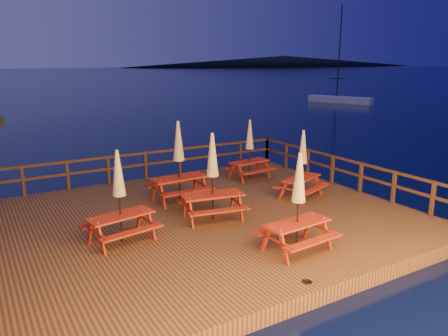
% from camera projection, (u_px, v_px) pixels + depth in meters
% --- Properties ---
extents(ground, '(500.00, 500.00, 0.00)m').
position_uv_depth(ground, '(204.00, 229.00, 13.18)').
color(ground, black).
rests_on(ground, ground).
extents(deck, '(12.00, 10.00, 0.40)m').
position_uv_depth(deck, '(204.00, 223.00, 13.13)').
color(deck, '#462216').
rests_on(deck, ground).
extents(deck_piles, '(11.44, 9.44, 1.40)m').
position_uv_depth(deck_piles, '(205.00, 238.00, 13.25)').
color(deck_piles, '#332010').
rests_on(deck_piles, ground).
extents(railing, '(11.80, 9.75, 1.10)m').
position_uv_depth(railing, '(179.00, 178.00, 14.38)').
color(railing, '#332010').
rests_on(railing, deck).
extents(headland_right, '(230.40, 86.40, 7.00)m').
position_uv_depth(headland_right, '(285.00, 61.00, 295.76)').
color(headland_right, black).
rests_on(headland_right, ground).
extents(sailboat, '(4.01, 7.39, 11.08)m').
position_uv_depth(sailboat, '(340.00, 100.00, 50.70)').
color(sailboat, silver).
rests_on(sailboat, ground).
extents(picnic_table_0, '(2.04, 1.78, 2.57)m').
position_uv_depth(picnic_table_0, '(212.00, 175.00, 12.54)').
color(picnic_table_0, maroon).
rests_on(picnic_table_0, deck).
extents(picnic_table_1, '(1.82, 1.54, 2.46)m').
position_uv_depth(picnic_table_1, '(298.00, 201.00, 10.48)').
color(picnic_table_1, maroon).
rests_on(picnic_table_1, deck).
extents(picnic_table_2, '(1.78, 1.53, 2.33)m').
position_uv_depth(picnic_table_2, '(250.00, 148.00, 16.97)').
color(picnic_table_2, maroon).
rests_on(picnic_table_2, deck).
extents(picnic_table_3, '(1.98, 1.81, 2.31)m').
position_uv_depth(picnic_table_3, '(302.00, 163.00, 14.63)').
color(picnic_table_3, maroon).
rests_on(picnic_table_3, deck).
extents(picnic_table_4, '(1.92, 1.67, 2.42)m').
position_uv_depth(picnic_table_4, '(119.00, 195.00, 11.00)').
color(picnic_table_4, maroon).
rests_on(picnic_table_4, deck).
extents(picnic_table_5, '(1.90, 1.58, 2.66)m').
position_uv_depth(picnic_table_5, '(179.00, 160.00, 14.24)').
color(picnic_table_5, maroon).
rests_on(picnic_table_5, deck).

